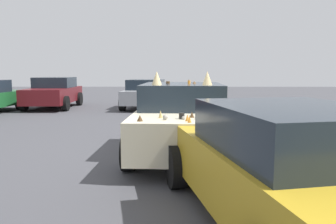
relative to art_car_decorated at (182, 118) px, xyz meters
name	(u,v)px	position (x,y,z in m)	size (l,w,h in m)	color
ground_plane	(182,153)	(-0.04, 0.00, -0.77)	(60.00, 60.00, 0.00)	#47474C
art_car_decorated	(182,118)	(0.00, 0.00, 0.00)	(4.40, 2.24, 1.78)	beige
parked_sedan_behind_right	(279,165)	(-3.46, -0.97, -0.04)	(4.68, 2.59, 1.43)	gold
parked_sedan_far_right	(146,94)	(8.73, 1.39, -0.07)	(4.24, 2.29, 1.37)	gray
parked_sedan_far_left	(54,93)	(8.74, 5.86, -0.03)	(4.00, 2.15, 1.47)	#5B1419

